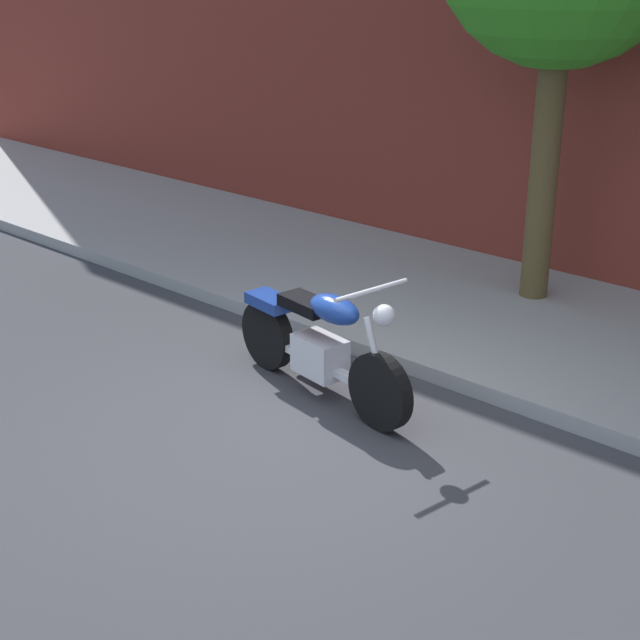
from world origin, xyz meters
TOP-DOWN VIEW (x-y plane):
  - ground_plane at (0.00, 0.00)m, footprint 60.00×60.00m
  - sidewalk at (0.00, 2.94)m, footprint 24.56×3.03m
  - motorcycle at (-0.39, 0.62)m, footprint 2.07×0.74m

SIDE VIEW (x-z plane):
  - ground_plane at x=0.00m, z-range 0.00..0.00m
  - sidewalk at x=0.00m, z-range 0.00..0.14m
  - motorcycle at x=-0.39m, z-range -0.10..1.02m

